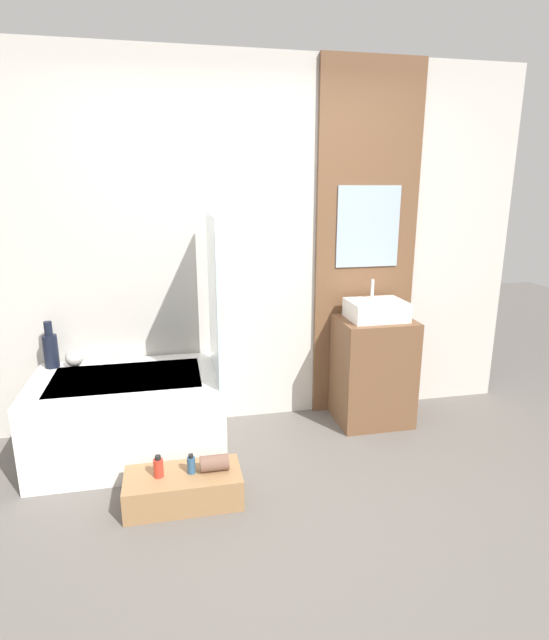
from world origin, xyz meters
name	(u,v)px	position (x,y,z in m)	size (l,w,h in m)	color
ground_plane	(297,554)	(0.00, 0.00, 0.00)	(12.00, 12.00, 0.00)	#605B56
wall_tiled_back	(244,248)	(0.00, 1.58, 1.30)	(4.20, 0.06, 2.60)	beige
wall_wood_accent	(366,245)	(0.91, 1.53, 1.31)	(0.78, 0.04, 2.60)	brown
bathtub	(130,415)	(-0.84, 1.15, 0.28)	(1.20, 0.77, 0.55)	white
glass_shower_screen	(213,297)	(-0.28, 1.10, 1.06)	(0.01, 0.64, 1.02)	silver
wooden_step_bench	(184,488)	(-0.52, 0.53, 0.09)	(0.65, 0.31, 0.18)	#997047
vanity_cabinet	(373,371)	(0.91, 1.29, 0.40)	(0.54, 0.45, 0.80)	brown
sink	(376,310)	(0.91, 1.29, 0.87)	(0.40, 0.32, 0.28)	white
vase_tall_dark	(51,349)	(-1.34, 1.43, 0.68)	(0.09, 0.09, 0.32)	black
vase_round_light	(74,358)	(-1.20, 1.42, 0.61)	(0.12, 0.12, 0.12)	silver
bottle_soap_primary	(158,467)	(-0.65, 0.53, 0.24)	(0.05, 0.05, 0.13)	red
bottle_soap_secondary	(191,465)	(-0.47, 0.53, 0.23)	(0.05, 0.05, 0.11)	#2D567A
towel_roll	(214,463)	(-0.34, 0.53, 0.23)	(0.09, 0.09, 0.16)	brown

